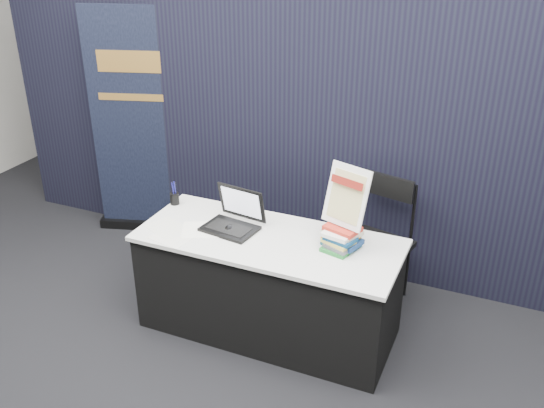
{
  "coord_description": "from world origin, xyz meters",
  "views": [
    {
      "loc": [
        1.45,
        -2.72,
        2.76
      ],
      "look_at": [
        0.03,
        0.55,
        1.01
      ],
      "focal_mm": 40.0,
      "sensor_mm": 36.0,
      "label": 1
    }
  ],
  "objects_px": {
    "laptop": "(233,219)",
    "pullup_banner": "(138,138)",
    "book_stack_tall": "(343,236)",
    "book_stack_short": "(339,242)",
    "info_sign": "(346,197)",
    "display_table": "(269,284)",
    "stacking_chair": "(377,239)"
  },
  "relations": [
    {
      "from": "laptop",
      "to": "pullup_banner",
      "type": "relative_size",
      "value": 0.19
    },
    {
      "from": "book_stack_tall",
      "to": "book_stack_short",
      "type": "distance_m",
      "value": 0.07
    },
    {
      "from": "book_stack_short",
      "to": "info_sign",
      "type": "bearing_deg",
      "value": 85.66
    },
    {
      "from": "display_table",
      "to": "info_sign",
      "type": "relative_size",
      "value": 4.38
    },
    {
      "from": "laptop",
      "to": "stacking_chair",
      "type": "distance_m",
      "value": 1.1
    },
    {
      "from": "display_table",
      "to": "book_stack_tall",
      "type": "distance_m",
      "value": 0.67
    },
    {
      "from": "info_sign",
      "to": "stacking_chair",
      "type": "xyz_separation_m",
      "value": [
        0.11,
        0.51,
        -0.55
      ]
    },
    {
      "from": "info_sign",
      "to": "pullup_banner",
      "type": "xyz_separation_m",
      "value": [
        -2.18,
        0.82,
        -0.19
      ]
    },
    {
      "from": "display_table",
      "to": "book_stack_short",
      "type": "bearing_deg",
      "value": 3.35
    },
    {
      "from": "laptop",
      "to": "stacking_chair",
      "type": "height_order",
      "value": "laptop"
    },
    {
      "from": "pullup_banner",
      "to": "stacking_chair",
      "type": "height_order",
      "value": "pullup_banner"
    },
    {
      "from": "pullup_banner",
      "to": "info_sign",
      "type": "bearing_deg",
      "value": -37.96
    },
    {
      "from": "book_stack_short",
      "to": "pullup_banner",
      "type": "height_order",
      "value": "pullup_banner"
    },
    {
      "from": "pullup_banner",
      "to": "book_stack_tall",
      "type": "bearing_deg",
      "value": -38.66
    },
    {
      "from": "laptop",
      "to": "pullup_banner",
      "type": "height_order",
      "value": "pullup_banner"
    },
    {
      "from": "book_stack_tall",
      "to": "info_sign",
      "type": "relative_size",
      "value": 0.66
    },
    {
      "from": "book_stack_short",
      "to": "display_table",
      "type": "bearing_deg",
      "value": -176.65
    },
    {
      "from": "laptop",
      "to": "info_sign",
      "type": "height_order",
      "value": "info_sign"
    },
    {
      "from": "book_stack_tall",
      "to": "stacking_chair",
      "type": "height_order",
      "value": "stacking_chair"
    },
    {
      "from": "pullup_banner",
      "to": "display_table",
      "type": "bearing_deg",
      "value": -46.54
    },
    {
      "from": "info_sign",
      "to": "stacking_chair",
      "type": "distance_m",
      "value": 0.76
    },
    {
      "from": "info_sign",
      "to": "pullup_banner",
      "type": "bearing_deg",
      "value": 178.27
    },
    {
      "from": "pullup_banner",
      "to": "stacking_chair",
      "type": "relative_size",
      "value": 2.07
    },
    {
      "from": "display_table",
      "to": "stacking_chair",
      "type": "bearing_deg",
      "value": 46.7
    },
    {
      "from": "info_sign",
      "to": "laptop",
      "type": "bearing_deg",
      "value": -155.36
    },
    {
      "from": "laptop",
      "to": "pullup_banner",
      "type": "bearing_deg",
      "value": 154.85
    },
    {
      "from": "display_table",
      "to": "book_stack_short",
      "type": "relative_size",
      "value": 8.41
    },
    {
      "from": "book_stack_tall",
      "to": "pullup_banner",
      "type": "height_order",
      "value": "pullup_banner"
    },
    {
      "from": "display_table",
      "to": "laptop",
      "type": "height_order",
      "value": "laptop"
    },
    {
      "from": "pullup_banner",
      "to": "book_stack_short",
      "type": "bearing_deg",
      "value": -40.18
    },
    {
      "from": "laptop",
      "to": "book_stack_short",
      "type": "distance_m",
      "value": 0.78
    },
    {
      "from": "book_stack_tall",
      "to": "stacking_chair",
      "type": "bearing_deg",
      "value": 78.6
    }
  ]
}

